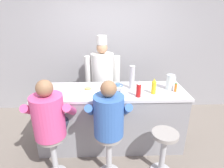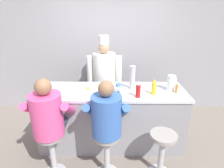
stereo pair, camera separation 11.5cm
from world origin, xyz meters
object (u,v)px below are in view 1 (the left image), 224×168
(cup_stack_steel, at_px, (132,77))
(diner_seated_pink, at_px, (50,119))
(cook_in_whites_near, at_px, (103,76))
(empty_stool_round, at_px, (164,146))
(ketchup_bottle_red, at_px, (139,89))
(cereal_bowl, at_px, (45,90))
(napkin_dispenser_chrome, at_px, (117,92))
(coffee_mug_blue, at_px, (118,86))
(water_pitcher_clear, at_px, (170,82))
(breakfast_plate, at_px, (88,90))
(mustard_bottle_yellow, at_px, (154,87))
(hot_sauce_bottle_orange, at_px, (176,88))
(diner_seated_blue, at_px, (109,118))

(cup_stack_steel, relative_size, diner_seated_pink, 0.26)
(cook_in_whites_near, bearing_deg, empty_stool_round, -60.20)
(ketchup_bottle_red, xyz_separation_m, cereal_bowl, (-1.39, 0.23, -0.08))
(ketchup_bottle_red, relative_size, napkin_dispenser_chrome, 2.02)
(coffee_mug_blue, distance_m, cup_stack_steel, 0.26)
(ketchup_bottle_red, distance_m, napkin_dispenser_chrome, 0.31)
(coffee_mug_blue, xyz_separation_m, diner_seated_pink, (-0.89, -0.72, -0.14))
(ketchup_bottle_red, height_order, water_pitcher_clear, ketchup_bottle_red)
(diner_seated_pink, bearing_deg, cereal_bowl, 110.33)
(ketchup_bottle_red, xyz_separation_m, napkin_dispenser_chrome, (-0.30, 0.04, -0.05))
(cup_stack_steel, bearing_deg, coffee_mug_blue, 175.20)
(napkin_dispenser_chrome, distance_m, empty_stool_round, 0.97)
(breakfast_plate, bearing_deg, mustard_bottle_yellow, -8.71)
(ketchup_bottle_red, distance_m, coffee_mug_blue, 0.43)
(coffee_mug_blue, bearing_deg, hot_sauce_bottle_orange, -10.90)
(cereal_bowl, height_order, diner_seated_blue, diner_seated_blue)
(napkin_dispenser_chrome, relative_size, diner_seated_pink, 0.09)
(ketchup_bottle_red, distance_m, mustard_bottle_yellow, 0.26)
(hot_sauce_bottle_orange, height_order, diner_seated_pink, diner_seated_pink)
(empty_stool_round, bearing_deg, cereal_bowl, 158.85)
(hot_sauce_bottle_orange, distance_m, coffee_mug_blue, 0.88)
(ketchup_bottle_red, height_order, mustard_bottle_yellow, ketchup_bottle_red)
(mustard_bottle_yellow, relative_size, empty_stool_round, 0.36)
(napkin_dispenser_chrome, distance_m, diner_seated_blue, 0.49)
(hot_sauce_bottle_orange, relative_size, breakfast_plate, 0.55)
(cereal_bowl, distance_m, empty_stool_round, 1.90)
(napkin_dispenser_chrome, bearing_deg, cook_in_whites_near, 103.11)
(cereal_bowl, distance_m, coffee_mug_blue, 1.13)
(napkin_dispenser_chrome, bearing_deg, ketchup_bottle_red, -8.40)
(hot_sauce_bottle_orange, xyz_separation_m, breakfast_plate, (-1.33, 0.09, -0.05))
(hot_sauce_bottle_orange, distance_m, empty_stool_round, 0.89)
(empty_stool_round, relative_size, cook_in_whites_near, 0.38)
(ketchup_bottle_red, xyz_separation_m, empty_stool_round, (0.30, -0.43, -0.65))
(mustard_bottle_yellow, height_order, hot_sauce_bottle_orange, mustard_bottle_yellow)
(ketchup_bottle_red, xyz_separation_m, water_pitcher_clear, (0.53, 0.25, 0.00))
(breakfast_plate, relative_size, cereal_bowl, 1.59)
(cereal_bowl, bearing_deg, napkin_dispenser_chrome, -9.47)
(coffee_mug_blue, relative_size, cup_stack_steel, 0.32)
(breakfast_plate, height_order, napkin_dispenser_chrome, napkin_dispenser_chrome)
(diner_seated_pink, distance_m, cook_in_whites_near, 1.54)
(cereal_bowl, xyz_separation_m, cook_in_whites_near, (0.87, 0.78, -0.07))
(cereal_bowl, distance_m, diner_seated_blue, 1.15)
(cup_stack_steel, bearing_deg, breakfast_plate, -175.16)
(cup_stack_steel, bearing_deg, cereal_bowl, -176.60)
(hot_sauce_bottle_orange, height_order, water_pitcher_clear, water_pitcher_clear)
(diner_seated_pink, distance_m, diner_seated_blue, 0.73)
(mustard_bottle_yellow, bearing_deg, cook_in_whites_near, 130.02)
(napkin_dispenser_chrome, relative_size, diner_seated_blue, 0.09)
(coffee_mug_blue, xyz_separation_m, cup_stack_steel, (0.21, -0.02, 0.15))
(cereal_bowl, height_order, coffee_mug_blue, coffee_mug_blue)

